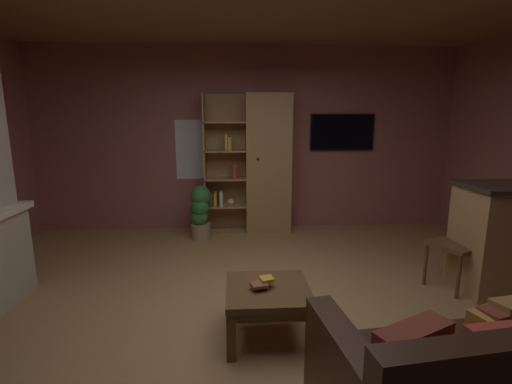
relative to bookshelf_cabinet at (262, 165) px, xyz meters
The scene contains 11 objects.
floor 2.77m from the bookshelf_cabinet, 94.97° to the right, with size 6.46×5.60×0.02m, color #A37A4C.
wall_back 0.51m from the bookshelf_cabinet, 129.09° to the left, with size 6.58×0.06×2.80m, color #9E5B56.
window_pane_back 1.01m from the bookshelf_cabinet, 165.91° to the left, with size 0.72×0.01×0.91m, color white.
bookshelf_cabinet is the anchor object (origin of this frame).
coffee_table 2.91m from the bookshelf_cabinet, 93.42° to the right, with size 0.66×0.64×0.42m.
table_book_0 2.83m from the bookshelf_cabinet, 94.40° to the right, with size 0.11×0.08×0.03m, color #B22D2D.
table_book_1 2.92m from the bookshelf_cabinet, 94.80° to the right, with size 0.13×0.10×0.02m, color brown.
table_book_2 2.86m from the bookshelf_cabinet, 93.62° to the right, with size 0.10×0.11×0.02m, color gold.
dining_chair 2.81m from the bookshelf_cabinet, 47.24° to the right, with size 0.56×0.56×0.92m.
potted_floor_plant 1.15m from the bookshelf_cabinet, 161.69° to the right, with size 0.30×0.31×0.78m.
wall_mounted_tv 1.37m from the bookshelf_cabinet, ahead, with size 1.00×0.06×0.56m.
Camera 1 is at (-0.20, -2.92, 1.72)m, focal length 25.68 mm.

